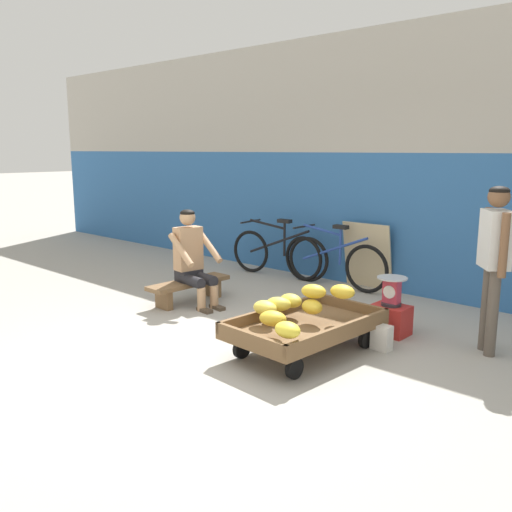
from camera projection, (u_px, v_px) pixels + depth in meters
name	position (u px, v px, depth m)	size (l,w,h in m)	color
ground_plane	(213.00, 359.00, 4.93)	(80.00, 80.00, 0.00)	#A39E93
back_wall	(403.00, 162.00, 7.05)	(16.00, 0.30, 3.37)	#2D609E
banana_cart	(306.00, 328.00, 5.02)	(0.92, 1.49, 0.36)	brown
banana_pile	(296.00, 306.00, 4.95)	(0.82, 1.10, 0.26)	gold
low_bench	(189.00, 286.00, 6.70)	(0.32, 1.10, 0.27)	brown
vendor_seated	(192.00, 258.00, 6.57)	(0.71, 0.54, 1.14)	tan
plastic_crate	(390.00, 320.00, 5.55)	(0.36, 0.28, 0.30)	red
weighing_scale	(392.00, 291.00, 5.49)	(0.30, 0.30, 0.29)	#28282D
bicycle_near_left	(278.00, 253.00, 8.03)	(1.66, 0.48, 0.86)	black
bicycle_far_left	(333.00, 261.00, 7.45)	(1.66, 0.48, 0.86)	black
sign_board	(367.00, 256.00, 7.35)	(0.70, 0.19, 0.89)	#C6B289
customer_adult	(494.00, 251.00, 4.89)	(0.36, 0.40, 1.53)	brown
shopping_bag	(382.00, 338.00, 5.12)	(0.18, 0.12, 0.24)	silver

